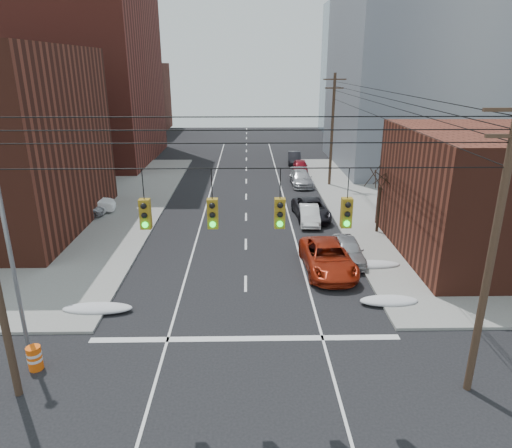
{
  "coord_description": "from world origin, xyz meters",
  "views": [
    {
      "loc": [
        0.15,
        -11.23,
        11.71
      ],
      "look_at": [
        0.62,
        13.64,
        3.0
      ],
      "focal_mm": 32.0,
      "sensor_mm": 36.0,
      "label": 1
    }
  ],
  "objects_px": {
    "parked_car_e": "(300,166)",
    "lot_car_b": "(74,210)",
    "parked_car_b": "(309,215)",
    "parked_car_c": "(311,209)",
    "construction_barrel": "(35,358)",
    "parked_car_f": "(294,158)",
    "parked_car_d": "(301,178)",
    "lot_car_a": "(86,204)",
    "parked_car_a": "(348,250)",
    "lot_car_d": "(51,189)",
    "red_pickup": "(328,258)"
  },
  "relations": [
    {
      "from": "parked_car_b",
      "to": "parked_car_f",
      "type": "relative_size",
      "value": 0.95
    },
    {
      "from": "construction_barrel",
      "to": "parked_car_f",
      "type": "bearing_deg",
      "value": 70.33
    },
    {
      "from": "red_pickup",
      "to": "lot_car_b",
      "type": "relative_size",
      "value": 1.3
    },
    {
      "from": "parked_car_d",
      "to": "lot_car_a",
      "type": "xyz_separation_m",
      "value": [
        -18.77,
        -9.29,
        0.16
      ]
    },
    {
      "from": "parked_car_a",
      "to": "parked_car_f",
      "type": "bearing_deg",
      "value": 91.34
    },
    {
      "from": "lot_car_a",
      "to": "lot_car_b",
      "type": "relative_size",
      "value": 0.99
    },
    {
      "from": "parked_car_a",
      "to": "lot_car_d",
      "type": "xyz_separation_m",
      "value": [
        -24.47,
        15.01,
        0.09
      ]
    },
    {
      "from": "parked_car_c",
      "to": "parked_car_d",
      "type": "xyz_separation_m",
      "value": [
        0.39,
        10.54,
        -0.01
      ]
    },
    {
      "from": "red_pickup",
      "to": "parked_car_f",
      "type": "height_order",
      "value": "red_pickup"
    },
    {
      "from": "parked_car_b",
      "to": "lot_car_a",
      "type": "bearing_deg",
      "value": 174.79
    },
    {
      "from": "parked_car_a",
      "to": "construction_barrel",
      "type": "height_order",
      "value": "parked_car_a"
    },
    {
      "from": "red_pickup",
      "to": "construction_barrel",
      "type": "xyz_separation_m",
      "value": [
        -13.4,
        -9.14,
        -0.3
      ]
    },
    {
      "from": "parked_car_e",
      "to": "lot_car_b",
      "type": "height_order",
      "value": "lot_car_b"
    },
    {
      "from": "lot_car_a",
      "to": "parked_car_e",
      "type": "bearing_deg",
      "value": -60.79
    },
    {
      "from": "parked_car_f",
      "to": "lot_car_a",
      "type": "height_order",
      "value": "lot_car_a"
    },
    {
      "from": "parked_car_a",
      "to": "parked_car_c",
      "type": "bearing_deg",
      "value": 98.3
    },
    {
      "from": "red_pickup",
      "to": "parked_car_d",
      "type": "bearing_deg",
      "value": 85.54
    },
    {
      "from": "parked_car_a",
      "to": "parked_car_e",
      "type": "height_order",
      "value": "parked_car_a"
    },
    {
      "from": "parked_car_d",
      "to": "lot_car_a",
      "type": "bearing_deg",
      "value": -154.79
    },
    {
      "from": "construction_barrel",
      "to": "parked_car_e",
      "type": "bearing_deg",
      "value": 67.62
    },
    {
      "from": "parked_car_a",
      "to": "lot_car_a",
      "type": "bearing_deg",
      "value": 153.78
    },
    {
      "from": "lot_car_b",
      "to": "lot_car_d",
      "type": "relative_size",
      "value": 1.15
    },
    {
      "from": "parked_car_e",
      "to": "lot_car_a",
      "type": "bearing_deg",
      "value": -137.36
    },
    {
      "from": "red_pickup",
      "to": "parked_car_e",
      "type": "xyz_separation_m",
      "value": [
        1.31,
        26.59,
        -0.14
      ]
    },
    {
      "from": "parked_car_a",
      "to": "lot_car_b",
      "type": "relative_size",
      "value": 0.95
    },
    {
      "from": "parked_car_f",
      "to": "parked_car_c",
      "type": "bearing_deg",
      "value": -88.21
    },
    {
      "from": "parked_car_d",
      "to": "parked_car_f",
      "type": "distance_m",
      "value": 10.85
    },
    {
      "from": "parked_car_b",
      "to": "parked_car_a",
      "type": "bearing_deg",
      "value": -75.8
    },
    {
      "from": "parked_car_a",
      "to": "lot_car_b",
      "type": "height_order",
      "value": "parked_car_a"
    },
    {
      "from": "parked_car_a",
      "to": "construction_barrel",
      "type": "distance_m",
      "value": 18.24
    },
    {
      "from": "parked_car_c",
      "to": "construction_barrel",
      "type": "bearing_deg",
      "value": -129.68
    },
    {
      "from": "lot_car_d",
      "to": "lot_car_b",
      "type": "bearing_deg",
      "value": -154.17
    },
    {
      "from": "red_pickup",
      "to": "lot_car_d",
      "type": "height_order",
      "value": "red_pickup"
    },
    {
      "from": "parked_car_e",
      "to": "construction_barrel",
      "type": "bearing_deg",
      "value": -108.16
    },
    {
      "from": "lot_car_d",
      "to": "parked_car_f",
      "type": "bearing_deg",
      "value": -66.27
    },
    {
      "from": "lot_car_b",
      "to": "parked_car_d",
      "type": "bearing_deg",
      "value": -83.15
    },
    {
      "from": "parked_car_d",
      "to": "lot_car_a",
      "type": "height_order",
      "value": "lot_car_a"
    },
    {
      "from": "lot_car_a",
      "to": "lot_car_d",
      "type": "distance_m",
      "value": 7.12
    },
    {
      "from": "lot_car_d",
      "to": "parked_car_c",
      "type": "bearing_deg",
      "value": -113.55
    },
    {
      "from": "parked_car_b",
      "to": "lot_car_b",
      "type": "distance_m",
      "value": 18.64
    },
    {
      "from": "parked_car_b",
      "to": "parked_car_d",
      "type": "relative_size",
      "value": 0.82
    },
    {
      "from": "lot_car_a",
      "to": "parked_car_c",
      "type": "bearing_deg",
      "value": -103.11
    },
    {
      "from": "parked_car_c",
      "to": "parked_car_e",
      "type": "height_order",
      "value": "parked_car_c"
    },
    {
      "from": "parked_car_b",
      "to": "parked_car_d",
      "type": "xyz_separation_m",
      "value": [
        0.7,
        11.83,
        0.05
      ]
    },
    {
      "from": "parked_car_e",
      "to": "lot_car_a",
      "type": "height_order",
      "value": "lot_car_a"
    },
    {
      "from": "red_pickup",
      "to": "parked_car_c",
      "type": "height_order",
      "value": "red_pickup"
    },
    {
      "from": "parked_car_b",
      "to": "parked_car_c",
      "type": "xyz_separation_m",
      "value": [
        0.3,
        1.29,
        0.06
      ]
    },
    {
      "from": "parked_car_f",
      "to": "lot_car_d",
      "type": "xyz_separation_m",
      "value": [
        -24.05,
        -14.99,
        0.11
      ]
    },
    {
      "from": "parked_car_f",
      "to": "construction_barrel",
      "type": "distance_m",
      "value": 43.02
    },
    {
      "from": "parked_car_c",
      "to": "parked_car_b",
      "type": "bearing_deg",
      "value": -107.32
    }
  ]
}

